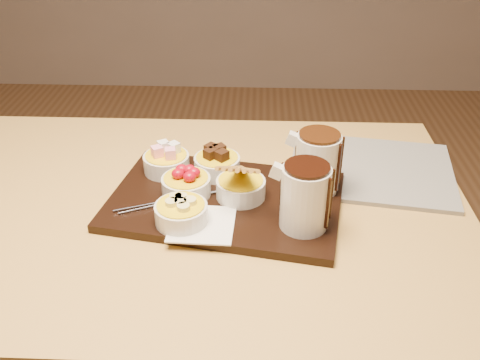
{
  "coord_description": "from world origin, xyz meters",
  "views": [
    {
      "loc": [
        0.17,
        -0.9,
        1.37
      ],
      "look_at": [
        0.13,
        -0.0,
        0.81
      ],
      "focal_mm": 40.0,
      "sensor_mm": 36.0,
      "label": 1
    }
  ],
  "objects_px": {
    "pitcher_milk_chocolate": "(317,164)",
    "dining_table": "(179,241)",
    "bowl_strawberries": "(186,186)",
    "pitcher_dark_chocolate": "(305,198)",
    "serving_board": "(225,201)",
    "newspaper": "(371,169)"
  },
  "relations": [
    {
      "from": "serving_board",
      "to": "pitcher_milk_chocolate",
      "type": "distance_m",
      "value": 0.2
    },
    {
      "from": "pitcher_milk_chocolate",
      "to": "dining_table",
      "type": "bearing_deg",
      "value": -162.42
    },
    {
      "from": "dining_table",
      "to": "pitcher_milk_chocolate",
      "type": "bearing_deg",
      "value": 7.37
    },
    {
      "from": "dining_table",
      "to": "serving_board",
      "type": "bearing_deg",
      "value": -0.53
    },
    {
      "from": "pitcher_dark_chocolate",
      "to": "pitcher_milk_chocolate",
      "type": "height_order",
      "value": "same"
    },
    {
      "from": "bowl_strawberries",
      "to": "newspaper",
      "type": "relative_size",
      "value": 0.28
    },
    {
      "from": "bowl_strawberries",
      "to": "pitcher_milk_chocolate",
      "type": "xyz_separation_m",
      "value": [
        0.26,
        0.03,
        0.04
      ]
    },
    {
      "from": "dining_table",
      "to": "pitcher_milk_chocolate",
      "type": "xyz_separation_m",
      "value": [
        0.29,
        0.04,
        0.18
      ]
    },
    {
      "from": "dining_table",
      "to": "pitcher_milk_chocolate",
      "type": "relative_size",
      "value": 9.75
    },
    {
      "from": "dining_table",
      "to": "serving_board",
      "type": "distance_m",
      "value": 0.15
    },
    {
      "from": "newspaper",
      "to": "dining_table",
      "type": "bearing_deg",
      "value": -151.85
    },
    {
      "from": "dining_table",
      "to": "pitcher_dark_chocolate",
      "type": "bearing_deg",
      "value": -19.46
    },
    {
      "from": "dining_table",
      "to": "bowl_strawberries",
      "type": "distance_m",
      "value": 0.14
    },
    {
      "from": "bowl_strawberries",
      "to": "pitcher_dark_chocolate",
      "type": "bearing_deg",
      "value": -22.87
    },
    {
      "from": "serving_board",
      "to": "bowl_strawberries",
      "type": "relative_size",
      "value": 4.6
    },
    {
      "from": "pitcher_milk_chocolate",
      "to": "bowl_strawberries",
      "type": "bearing_deg",
      "value": -163.61
    },
    {
      "from": "pitcher_dark_chocolate",
      "to": "newspaper",
      "type": "bearing_deg",
      "value": 64.79
    },
    {
      "from": "pitcher_milk_chocolate",
      "to": "pitcher_dark_chocolate",
      "type": "bearing_deg",
      "value": -94.4
    },
    {
      "from": "pitcher_dark_chocolate",
      "to": "newspaper",
      "type": "distance_m",
      "value": 0.3
    },
    {
      "from": "dining_table",
      "to": "bowl_strawberries",
      "type": "xyz_separation_m",
      "value": [
        0.02,
        0.01,
        0.14
      ]
    },
    {
      "from": "dining_table",
      "to": "pitcher_dark_chocolate",
      "type": "xyz_separation_m",
      "value": [
        0.25,
        -0.09,
        0.18
      ]
    },
    {
      "from": "pitcher_milk_chocolate",
      "to": "newspaper",
      "type": "distance_m",
      "value": 0.19
    }
  ]
}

